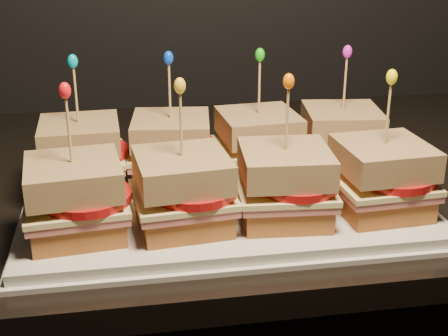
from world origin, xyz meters
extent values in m
cube|color=silver|center=(1.02, 1.54, 0.95)|extent=(0.47, 0.29, 0.02)
cube|color=silver|center=(1.02, 1.54, 0.95)|extent=(0.48, 0.30, 0.01)
cube|color=brown|center=(0.85, 1.61, 0.98)|extent=(0.10, 0.10, 0.03)
cube|color=#B95150|center=(0.85, 1.61, 0.99)|extent=(0.11, 0.10, 0.01)
cube|color=#ECDF92|center=(0.85, 1.61, 1.00)|extent=(0.11, 0.10, 0.01)
cylinder|color=#B21414|center=(0.87, 1.60, 1.01)|extent=(0.09, 0.09, 0.01)
cube|color=#562F0B|center=(0.85, 1.61, 1.03)|extent=(0.10, 0.10, 0.03)
cylinder|color=tan|center=(0.85, 1.61, 1.07)|extent=(0.00, 0.00, 0.09)
ellipsoid|color=#039BB3|center=(0.85, 1.61, 1.12)|extent=(0.01, 0.01, 0.02)
cube|color=brown|center=(0.97, 1.61, 0.98)|extent=(0.10, 0.10, 0.03)
cube|color=#B95150|center=(0.97, 1.61, 0.99)|extent=(0.11, 0.11, 0.01)
cube|color=#ECDF92|center=(0.97, 1.61, 1.00)|extent=(0.12, 0.11, 0.01)
cylinder|color=#B21414|center=(0.98, 1.60, 1.01)|extent=(0.09, 0.09, 0.01)
cube|color=#562F0B|center=(0.97, 1.61, 1.03)|extent=(0.11, 0.11, 0.03)
cylinder|color=tan|center=(0.97, 1.61, 1.07)|extent=(0.00, 0.00, 0.09)
ellipsoid|color=blue|center=(0.97, 1.61, 1.12)|extent=(0.01, 0.01, 0.02)
cube|color=brown|center=(1.08, 1.61, 0.98)|extent=(0.10, 0.10, 0.03)
cube|color=#B95150|center=(1.08, 1.61, 0.99)|extent=(0.11, 0.11, 0.01)
cube|color=#ECDF92|center=(1.08, 1.61, 1.00)|extent=(0.11, 0.11, 0.01)
cylinder|color=#B21414|center=(1.09, 1.60, 1.01)|extent=(0.09, 0.09, 0.01)
cube|color=#562F0B|center=(1.08, 1.61, 1.03)|extent=(0.10, 0.10, 0.03)
cylinder|color=tan|center=(1.08, 1.61, 1.07)|extent=(0.00, 0.00, 0.09)
ellipsoid|color=#18BB13|center=(1.08, 1.61, 1.12)|extent=(0.01, 0.01, 0.02)
cube|color=brown|center=(1.19, 1.61, 0.98)|extent=(0.10, 0.10, 0.03)
cube|color=#B95150|center=(1.19, 1.61, 0.99)|extent=(0.11, 0.11, 0.01)
cube|color=#ECDF92|center=(1.19, 1.61, 1.00)|extent=(0.12, 0.11, 0.01)
cylinder|color=#B21414|center=(1.20, 1.60, 1.01)|extent=(0.09, 0.09, 0.01)
cube|color=#562F0B|center=(1.19, 1.61, 1.03)|extent=(0.11, 0.11, 0.03)
cylinder|color=tan|center=(1.19, 1.61, 1.07)|extent=(0.00, 0.00, 0.09)
ellipsoid|color=#D021C3|center=(1.19, 1.61, 1.12)|extent=(0.01, 0.01, 0.02)
cube|color=brown|center=(0.85, 1.47, 0.98)|extent=(0.10, 0.10, 0.03)
cube|color=#B95150|center=(0.85, 1.47, 0.99)|extent=(0.11, 0.11, 0.01)
cube|color=#ECDF92|center=(0.85, 1.47, 1.00)|extent=(0.11, 0.11, 0.01)
cylinder|color=#B21414|center=(0.87, 1.47, 1.01)|extent=(0.09, 0.09, 0.01)
cube|color=#562F0B|center=(0.85, 1.47, 1.03)|extent=(0.10, 0.10, 0.03)
cylinder|color=tan|center=(0.85, 1.47, 1.07)|extent=(0.00, 0.00, 0.09)
ellipsoid|color=red|center=(0.85, 1.47, 1.12)|extent=(0.01, 0.01, 0.02)
cube|color=brown|center=(0.97, 1.47, 0.98)|extent=(0.10, 0.10, 0.03)
cube|color=#B95150|center=(0.97, 1.47, 0.99)|extent=(0.11, 0.11, 0.01)
cube|color=#ECDF92|center=(0.97, 1.47, 1.00)|extent=(0.11, 0.11, 0.01)
cylinder|color=#B21414|center=(0.98, 1.47, 1.01)|extent=(0.09, 0.09, 0.01)
cube|color=#562F0B|center=(0.97, 1.47, 1.03)|extent=(0.10, 0.10, 0.03)
cylinder|color=tan|center=(0.97, 1.47, 1.07)|extent=(0.00, 0.00, 0.09)
ellipsoid|color=gold|center=(0.97, 1.47, 1.12)|extent=(0.01, 0.01, 0.02)
cube|color=brown|center=(1.08, 1.47, 0.98)|extent=(0.10, 0.10, 0.03)
cube|color=#B95150|center=(1.08, 1.47, 0.99)|extent=(0.11, 0.11, 0.01)
cube|color=#ECDF92|center=(1.08, 1.47, 1.00)|extent=(0.11, 0.11, 0.01)
cylinder|color=#B21414|center=(1.09, 1.47, 1.01)|extent=(0.09, 0.09, 0.01)
cube|color=#562F0B|center=(1.08, 1.47, 1.03)|extent=(0.10, 0.10, 0.03)
cylinder|color=tan|center=(1.08, 1.47, 1.07)|extent=(0.00, 0.00, 0.09)
ellipsoid|color=orange|center=(1.08, 1.47, 1.12)|extent=(0.01, 0.01, 0.02)
cube|color=brown|center=(1.19, 1.47, 0.98)|extent=(0.10, 0.10, 0.03)
cube|color=#B95150|center=(1.19, 1.47, 0.99)|extent=(0.11, 0.11, 0.01)
cube|color=#ECDF92|center=(1.19, 1.47, 1.00)|extent=(0.11, 0.11, 0.01)
cylinder|color=#B21414|center=(1.20, 1.47, 1.01)|extent=(0.09, 0.09, 0.01)
cube|color=#562F0B|center=(1.19, 1.47, 1.03)|extent=(0.10, 0.10, 0.03)
cylinder|color=tan|center=(1.19, 1.47, 1.07)|extent=(0.00, 0.00, 0.09)
ellipsoid|color=#FBF60C|center=(1.19, 1.47, 1.12)|extent=(0.01, 0.01, 0.02)
camera|label=1|loc=(0.91, 0.86, 1.28)|focal=50.00mm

